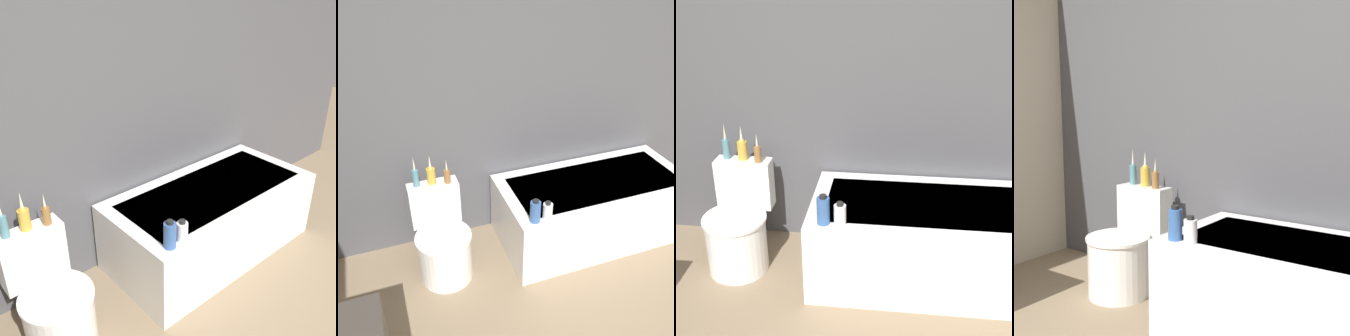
{
  "view_description": "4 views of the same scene",
  "coord_description": "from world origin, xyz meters",
  "views": [
    {
      "loc": [
        -1.2,
        0.09,
        2.08
      ],
      "look_at": [
        0.13,
        1.63,
        1.02
      ],
      "focal_mm": 42.0,
      "sensor_mm": 36.0,
      "label": 1
    },
    {
      "loc": [
        -0.93,
        -0.54,
        2.42
      ],
      "look_at": [
        -0.12,
        1.69,
        0.95
      ],
      "focal_mm": 42.0,
      "sensor_mm": 36.0,
      "label": 2
    },
    {
      "loc": [
        0.44,
        -0.84,
        2.05
      ],
      "look_at": [
        0.15,
        1.63,
        0.87
      ],
      "focal_mm": 50.0,
      "sensor_mm": 36.0,
      "label": 3
    },
    {
      "loc": [
        1.49,
        -0.49,
        1.31
      ],
      "look_at": [
        0.03,
        1.59,
        0.94
      ],
      "focal_mm": 50.0,
      "sensor_mm": 36.0,
      "label": 4
    }
  ],
  "objects": [
    {
      "name": "vase_bronze",
      "position": [
        -0.49,
        2.0,
        0.78
      ],
      "size": [
        0.05,
        0.05,
        0.21
      ],
      "color": "olive",
      "rests_on": "toilet"
    },
    {
      "name": "shampoo_bottle_tall",
      "position": [
        0.04,
        1.51,
        0.65
      ],
      "size": [
        0.08,
        0.08,
        0.19
      ],
      "color": "#335999",
      "rests_on": "bathtub"
    },
    {
      "name": "vase_gold",
      "position": [
        -0.72,
        2.04,
        0.79
      ],
      "size": [
        0.05,
        0.05,
        0.26
      ],
      "color": "teal",
      "rests_on": "toilet"
    },
    {
      "name": "wall_back_tiled",
      "position": [
        0.0,
        2.26,
        1.3
      ],
      "size": [
        6.4,
        0.06,
        2.6
      ],
      "color": "#4C4C51",
      "rests_on": "ground_plane"
    },
    {
      "name": "shampoo_bottle_short",
      "position": [
        0.14,
        1.51,
        0.63
      ],
      "size": [
        0.07,
        0.07,
        0.15
      ],
      "color": "silver",
      "rests_on": "bathtub"
    },
    {
      "name": "toilet",
      "position": [
        -0.61,
        1.81,
        0.28
      ],
      "size": [
        0.43,
        0.57,
        0.71
      ],
      "color": "white",
      "rests_on": "ground"
    },
    {
      "name": "bathtub",
      "position": [
        0.74,
        1.82,
        0.28
      ],
      "size": [
        1.63,
        0.79,
        0.56
      ],
      "color": "white",
      "rests_on": "ground"
    },
    {
      "name": "vase_silver",
      "position": [
        -0.61,
        2.04,
        0.79
      ],
      "size": [
        0.07,
        0.07,
        0.25
      ],
      "color": "gold",
      "rests_on": "toilet"
    }
  ]
}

